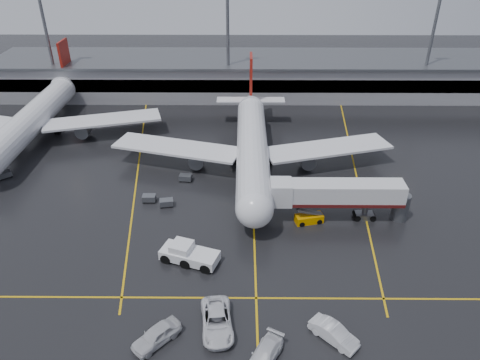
{
  "coord_description": "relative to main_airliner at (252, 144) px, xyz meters",
  "views": [
    {
      "loc": [
        -1.59,
        -59.9,
        38.03
      ],
      "look_at": [
        -2.0,
        -2.0,
        4.0
      ],
      "focal_mm": 33.85,
      "sensor_mm": 36.0,
      "label": 1
    }
  ],
  "objects": [
    {
      "name": "jet_bridge",
      "position": [
        11.87,
        -15.7,
        -0.28
      ],
      "size": [
        19.9,
        3.4,
        6.05
      ],
      "color": "silver",
      "rests_on": "ground"
    },
    {
      "name": "service_van_c",
      "position": [
        7.84,
        -37.46,
        -3.32
      ],
      "size": [
        5.16,
        5.11,
        1.77
      ],
      "primitive_type": "imported",
      "rotation": [
        0.0,
        0.0,
        0.8
      ],
      "color": "silver",
      "rests_on": "ground"
    },
    {
      "name": "baggage_cart_b",
      "position": [
        -15.92,
        -11.5,
        -3.58
      ],
      "size": [
        2.01,
        1.31,
        1.12
      ],
      "color": "#595B60",
      "rests_on": "ground"
    },
    {
      "name": "pushback_tractor",
      "position": [
        -8.46,
        -25.22,
        -3.17
      ],
      "size": [
        7.89,
        5.22,
        2.62
      ],
      "color": "white",
      "rests_on": "ground"
    },
    {
      "name": "service_van_b",
      "position": [
        0.6,
        -40.09,
        -3.41
      ],
      "size": [
        4.57,
        5.91,
        1.6
      ],
      "primitive_type": "imported",
      "rotation": [
        0.0,
        0.0,
        -0.49
      ],
      "color": "silver",
      "rests_on": "ground"
    },
    {
      "name": "light_mast_left",
      "position": [
        -45.0,
        32.3,
        10.27
      ],
      "size": [
        3.0,
        1.2,
        25.45
      ],
      "color": "#595B60",
      "rests_on": "ground"
    },
    {
      "name": "ground",
      "position": [
        0.0,
        -9.7,
        -4.21
      ],
      "size": [
        220.0,
        220.0,
        0.0
      ],
      "primitive_type": "plane",
      "color": "black",
      "rests_on": "ground"
    },
    {
      "name": "main_airliner",
      "position": [
        0.0,
        0.0,
        0.0
      ],
      "size": [
        48.8,
        45.6,
        14.1
      ],
      "color": "silver",
      "rests_on": "ground"
    },
    {
      "name": "apron_line_right",
      "position": [
        18.0,
        0.3,
        -4.2
      ],
      "size": [
        7.57,
        69.64,
        0.02
      ],
      "primitive_type": "cube",
      "rotation": [
        0.0,
        0.0,
        -0.1
      ],
      "color": "gold",
      "rests_on": "ground"
    },
    {
      "name": "apron_line_centre",
      "position": [
        0.0,
        -9.7,
        -4.2
      ],
      "size": [
        0.25,
        90.0,
        0.02
      ],
      "primitive_type": "cube",
      "color": "gold",
      "rests_on": "ground"
    },
    {
      "name": "terminal",
      "position": [
        0.0,
        38.23,
        0.11
      ],
      "size": [
        122.0,
        19.0,
        8.6
      ],
      "color": "gray",
      "rests_on": "ground"
    },
    {
      "name": "second_airliner",
      "position": [
        -42.0,
        12.0,
        0.0
      ],
      "size": [
        48.8,
        45.6,
        14.1
      ],
      "color": "silver",
      "rests_on": "ground"
    },
    {
      "name": "service_van_a",
      "position": [
        -4.26,
        -36.01,
        -3.25
      ],
      "size": [
        3.98,
        7.24,
        1.92
      ],
      "primitive_type": "imported",
      "rotation": [
        0.0,
        0.0,
        0.12
      ],
      "color": "silver",
      "rests_on": "ground"
    },
    {
      "name": "belt_loader",
      "position": [
        7.89,
        -16.71,
        -3.59
      ],
      "size": [
        4.22,
        2.62,
        2.5
      ],
      "color": "orange",
      "rests_on": "ground"
    },
    {
      "name": "apron_line_left",
      "position": [
        -20.0,
        0.3,
        -4.2
      ],
      "size": [
        9.99,
        69.35,
        0.02
      ],
      "primitive_type": "cube",
      "rotation": [
        0.0,
        0.0,
        0.14
      ],
      "color": "gold",
      "rests_on": "ground"
    },
    {
      "name": "light_mast_mid",
      "position": [
        -5.0,
        32.3,
        10.27
      ],
      "size": [
        3.0,
        1.2,
        25.45
      ],
      "color": "#595B60",
      "rests_on": "ground"
    },
    {
      "name": "apron_line_stop",
      "position": [
        0.0,
        -31.7,
        -4.2
      ],
      "size": [
        60.0,
        0.25,
        0.02
      ],
      "primitive_type": "cube",
      "color": "gold",
      "rests_on": "ground"
    },
    {
      "name": "service_van_d",
      "position": [
        -10.37,
        -37.91,
        -3.28
      ],
      "size": [
        5.33,
        5.46,
        1.86
      ],
      "primitive_type": "imported",
      "rotation": [
        0.0,
        0.0,
        -0.76
      ],
      "color": "silver",
      "rests_on": "ground"
    },
    {
      "name": "baggage_cart_a",
      "position": [
        -13.08,
        -12.7,
        -3.58
      ],
      "size": [
        2.2,
        1.63,
        1.12
      ],
      "color": "#595B60",
      "rests_on": "ground"
    },
    {
      "name": "baggage_cart_c",
      "position": [
        -11.04,
        -5.2,
        -3.58
      ],
      "size": [
        2.14,
        1.53,
        1.12
      ],
      "color": "#595B60",
      "rests_on": "ground"
    },
    {
      "name": "light_mast_right",
      "position": [
        40.0,
        32.3,
        10.27
      ],
      "size": [
        3.0,
        1.2,
        25.45
      ],
      "color": "#595B60",
      "rests_on": "ground"
    },
    {
      "name": "baggage_cart_e",
      "position": [
        -41.37,
        -4.35,
        -3.58
      ],
      "size": [
        2.36,
        2.29,
        1.12
      ],
      "color": "#595B60",
      "rests_on": "ground"
    }
  ]
}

